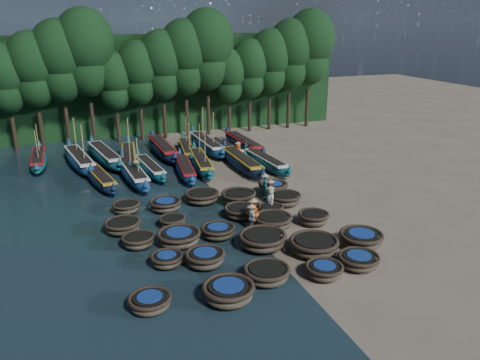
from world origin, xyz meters
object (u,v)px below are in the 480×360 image
object	(u,v)px
coracle_24	(273,188)
long_boat_5	(185,169)
coracle_8	(314,245)
long_boat_3	(133,173)
coracle_5	(167,259)
coracle_9	(361,239)
coracle_21	(166,205)
long_boat_7	(242,162)
long_boat_10	(79,160)
coracle_6	(205,258)
coracle_11	(179,237)
long_boat_8	(266,162)
coracle_20	(126,207)
coracle_19	(285,199)
coracle_15	(123,226)
coracle_2	(267,273)
long_boat_4	(150,168)
long_boat_15	(206,144)
fisherman_3	(270,191)
long_boat_13	(162,148)
coracle_18	(271,209)
coracle_7	(263,240)
long_boat_12	(129,157)
long_boat_9	(38,159)
long_boat_14	(187,150)
fisherman_5	(137,171)
coracle_12	(218,231)
coracle_10	(138,240)
coracle_4	(359,260)
long_boat_17	(244,144)
fisherman_2	(253,213)
coracle_3	(324,270)
long_boat_6	(201,163)
coracle_16	(172,221)
coracle_23	(238,197)
fisherman_6	(238,151)
coracle_13	(273,221)
coracle_22	(202,196)
fisherman_1	(265,185)
coracle_14	(313,218)
long_boat_11	(105,155)
fisherman_4	(252,217)
coracle_1	(228,292)
fisherman_0	(270,199)

from	to	relation	value
coracle_24	long_boat_5	xyz separation A→B (m)	(-4.63, 6.23, 0.02)
coracle_8	long_boat_3	world-z (taller)	long_boat_3
coracle_8	coracle_5	bearing A→B (deg)	169.11
coracle_9	coracle_21	bearing A→B (deg)	135.35
long_boat_7	long_boat_10	world-z (taller)	long_boat_10
coracle_6	coracle_11	size ratio (longest dim) A/B	0.83
coracle_5	long_boat_8	world-z (taller)	long_boat_8
coracle_20	coracle_19	bearing A→B (deg)	-13.41
coracle_9	coracle_15	xyz separation A→B (m)	(-11.59, 6.21, -0.05)
coracle_2	long_boat_4	world-z (taller)	long_boat_4
long_boat_15	fisherman_3	world-z (taller)	long_boat_15
long_boat_10	long_boat_15	world-z (taller)	same
long_boat_13	coracle_18	bearing A→B (deg)	-79.22
coracle_7	long_boat_12	world-z (taller)	long_boat_12
long_boat_9	long_boat_14	xyz separation A→B (m)	(12.23, -1.33, -0.00)
coracle_6	long_boat_8	size ratio (longest dim) A/B	0.27
coracle_11	fisherman_5	bearing A→B (deg)	92.05
coracle_12	long_boat_14	world-z (taller)	long_boat_14
coracle_10	long_boat_14	size ratio (longest dim) A/B	0.25
coracle_4	fisherman_5	size ratio (longest dim) A/B	1.40
coracle_2	long_boat_10	xyz separation A→B (m)	(-7.18, 21.56, 0.20)
long_boat_13	long_boat_10	bearing A→B (deg)	-172.26
long_boat_17	fisherman_2	distance (m)	16.97
coracle_3	coracle_5	distance (m)	7.57
long_boat_6	coracle_16	bearing A→B (deg)	-107.85
coracle_15	coracle_23	xyz separation A→B (m)	(7.65, 1.79, 0.05)
coracle_9	long_boat_4	bearing A→B (deg)	116.59
coracle_5	fisherman_6	world-z (taller)	fisherman_6
long_boat_7	coracle_10	bearing A→B (deg)	-133.13
coracle_3	long_boat_9	distance (m)	27.16
coracle_3	coracle_13	size ratio (longest dim) A/B	0.89
coracle_15	coracle_22	world-z (taller)	coracle_22
coracle_13	fisherman_1	size ratio (longest dim) A/B	1.21
coracle_21	long_boat_17	size ratio (longest dim) A/B	0.26
coracle_5	coracle_15	xyz separation A→B (m)	(-1.52, 4.63, 0.05)
coracle_6	coracle_11	bearing A→B (deg)	104.27
coracle_22	coracle_9	bearing A→B (deg)	-55.98
coracle_7	coracle_14	xyz separation A→B (m)	(4.01, 1.74, -0.06)
coracle_19	long_boat_3	distance (m)	11.98
coracle_12	fisherman_6	bearing A→B (deg)	65.34
coracle_5	coracle_9	world-z (taller)	coracle_9
coracle_6	fisherman_3	bearing A→B (deg)	45.43
long_boat_11	fisherman_4	distance (m)	18.02
coracle_1	fisherman_6	distance (m)	21.10
coracle_1	long_boat_9	distance (m)	25.46
coracle_2	long_boat_12	size ratio (longest dim) A/B	0.28
coracle_10	coracle_2	bearing A→B (deg)	-47.94
coracle_4	coracle_8	bearing A→B (deg)	123.96
fisherman_1	fisherman_0	bearing A→B (deg)	-2.14
long_boat_3	fisherman_4	size ratio (longest dim) A/B	5.00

